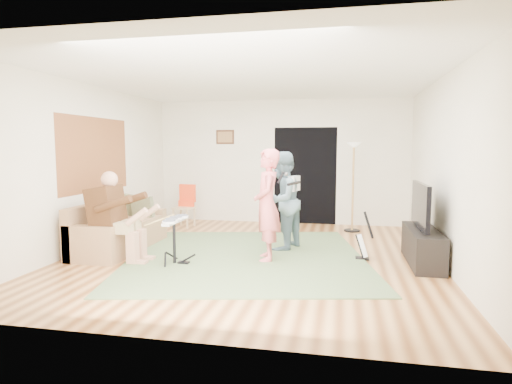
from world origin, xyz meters
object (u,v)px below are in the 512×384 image
at_px(sofa, 116,234).
at_px(tv_cabinet, 423,246).
at_px(guitarist, 282,201).
at_px(guitar_spare, 363,246).
at_px(dining_chair, 185,212).
at_px(drum_kit, 174,243).
at_px(torchiere_lamp, 353,171).
at_px(television, 421,205).
at_px(singer, 267,205).

relative_size(sofa, tv_cabinet, 1.39).
height_order(guitarist, guitar_spare, guitarist).
bearing_deg(guitar_spare, sofa, -177.86).
height_order(sofa, guitarist, guitarist).
bearing_deg(tv_cabinet, dining_chair, 155.06).
bearing_deg(dining_chair, drum_kit, -64.35).
bearing_deg(dining_chair, guitarist, -26.91).
distance_m(torchiere_lamp, dining_chair, 3.58).
distance_m(sofa, television, 4.77).
bearing_deg(guitarist, torchiere_lamp, 168.16).
relative_size(dining_chair, television, 0.75).
distance_m(guitar_spare, tv_cabinet, 0.83).
bearing_deg(guitarist, sofa, -56.79).
height_order(guitarist, dining_chair, guitarist).
bearing_deg(dining_chair, television, -17.52).
bearing_deg(sofa, dining_chair, 79.67).
distance_m(drum_kit, guitar_spare, 2.79).
xyz_separation_m(guitar_spare, dining_chair, (-3.57, 1.97, 0.11)).
distance_m(sofa, guitar_spare, 3.96).
height_order(sofa, guitar_spare, sofa).
relative_size(singer, guitarist, 1.03).
bearing_deg(tv_cabinet, singer, -173.58).
bearing_deg(singer, torchiere_lamp, 139.86).
distance_m(guitarist, guitar_spare, 1.47).
height_order(drum_kit, television, television).
xyz_separation_m(tv_cabinet, television, (-0.05, 0.00, 0.60)).
distance_m(sofa, torchiere_lamp, 4.59).
relative_size(guitarist, television, 1.36).
relative_size(singer, television, 1.40).
distance_m(drum_kit, torchiere_lamp, 4.03).
xyz_separation_m(guitarist, dining_chair, (-2.28, 1.58, -0.48)).
height_order(sofa, dining_chair, dining_chair).
bearing_deg(singer, dining_chair, -149.48).
height_order(guitarist, tv_cabinet, guitarist).
xyz_separation_m(guitar_spare, television, (0.78, -0.07, 0.64)).
height_order(sofa, television, television).
relative_size(guitar_spare, television, 0.61).
distance_m(singer, guitar_spare, 1.57).
height_order(guitar_spare, tv_cabinet, guitar_spare).
bearing_deg(guitar_spare, dining_chair, 151.05).
bearing_deg(torchiere_lamp, sofa, -148.87).
distance_m(sofa, guitarist, 2.78).
bearing_deg(television, dining_chair, 154.81).
relative_size(torchiere_lamp, television, 1.50).
bearing_deg(guitarist, dining_chair, -102.95).
bearing_deg(drum_kit, sofa, 153.20).
distance_m(torchiere_lamp, tv_cabinet, 2.62).
relative_size(singer, guitar_spare, 2.28).
bearing_deg(television, torchiere_lamp, 111.66).
xyz_separation_m(singer, guitarist, (0.12, 0.72, -0.03)).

